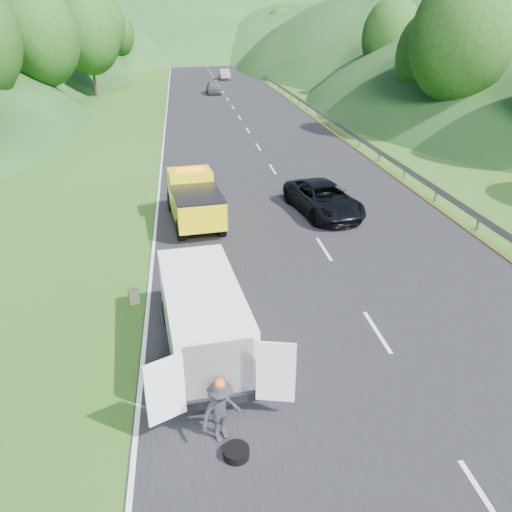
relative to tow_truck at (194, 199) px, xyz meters
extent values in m
plane|color=#38661E|center=(2.10, -7.80, -1.13)|extent=(320.00, 320.00, 0.00)
cube|color=black|center=(5.10, 32.20, -1.12)|extent=(14.00, 200.00, 0.02)
cube|color=gray|center=(12.40, 44.70, -1.13)|extent=(0.06, 140.00, 1.52)
cylinder|color=black|center=(-1.07, 1.67, -0.68)|extent=(0.42, 0.95, 0.92)
cylinder|color=black|center=(0.67, 1.87, -0.68)|extent=(0.42, 0.95, 0.92)
cylinder|color=black|center=(-0.65, -1.97, -0.68)|extent=(0.42, 0.95, 0.92)
cylinder|color=black|center=(1.08, -1.78, -0.68)|extent=(0.42, 0.95, 0.92)
cube|color=yellow|center=(-0.11, 0.99, 0.20)|extent=(2.12, 1.68, 1.74)
cube|color=yellow|center=(0.12, -1.06, -0.03)|extent=(2.35, 3.32, 1.19)
cube|color=black|center=(0.12, -1.06, 0.61)|extent=(2.35, 3.32, 0.09)
cube|color=black|center=(-0.24, 2.09, -0.31)|extent=(1.95, 1.30, 0.64)
cube|color=black|center=(-0.30, 2.63, -0.49)|extent=(1.93, 0.40, 0.46)
cube|color=yellow|center=(-0.27, 2.41, 0.29)|extent=(1.90, 0.92, 1.00)
cube|color=orange|center=(-0.11, 0.99, 1.11)|extent=(1.30, 0.37, 0.15)
cube|color=black|center=(-0.18, 1.63, 0.52)|extent=(1.74, 0.27, 0.83)
cylinder|color=black|center=(-1.11, -8.43, -0.75)|extent=(0.36, 0.79, 0.76)
cylinder|color=black|center=(0.60, -8.26, -0.75)|extent=(0.36, 0.79, 0.76)
cylinder|color=black|center=(-0.79, -11.66, -0.75)|extent=(0.36, 0.79, 0.76)
cylinder|color=black|center=(0.92, -11.49, -0.75)|extent=(0.36, 0.79, 0.76)
cube|color=white|center=(-0.08, -10.06, 0.15)|extent=(2.44, 5.13, 1.77)
cube|color=white|center=(-0.34, -7.45, -0.23)|extent=(1.98, 1.04, 0.95)
cube|color=black|center=(-0.32, -7.64, 0.54)|extent=(1.79, 0.50, 0.80)
cube|color=black|center=(0.15, -12.48, 0.15)|extent=(1.62, 0.25, 1.53)
cube|color=white|center=(-1.04, -13.03, 0.15)|extent=(0.84, 0.44, 1.62)
cube|color=white|center=(1.43, -12.79, 0.15)|extent=(0.89, 0.28, 1.62)
cube|color=black|center=(0.16, -12.57, -0.70)|extent=(1.91, 0.33, 0.24)
imported|color=white|center=(-0.64, -7.46, -1.13)|extent=(0.51, 0.63, 1.58)
imported|color=tan|center=(0.46, -8.69, -1.13)|extent=(0.60, 0.58, 0.98)
imported|color=black|center=(0.12, -13.32, -1.13)|extent=(1.17, 1.01, 1.57)
cube|color=#65664D|center=(-2.24, -7.02, -0.87)|extent=(0.38, 0.30, 0.54)
cylinder|color=black|center=(0.39, -13.87, -1.13)|extent=(0.58, 0.58, 0.20)
imported|color=black|center=(6.15, 0.27, -1.13)|extent=(3.27, 5.56, 1.45)
imported|color=#48474C|center=(3.86, 43.12, -1.13)|extent=(1.77, 4.40, 1.50)
imported|color=#7A5154|center=(6.58, 58.95, -1.13)|extent=(1.55, 4.44, 1.46)
imported|color=#87435F|center=(4.89, 87.81, -1.13)|extent=(2.10, 5.17, 1.50)
camera|label=1|loc=(-0.32, -21.68, 7.42)|focal=35.00mm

